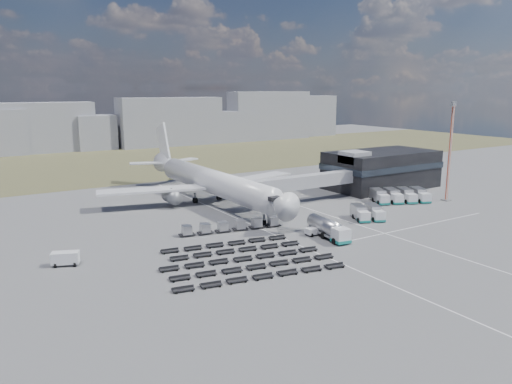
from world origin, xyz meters
TOP-DOWN VIEW (x-y plane):
  - ground at (0.00, 0.00)m, footprint 420.00×420.00m
  - grass_strip at (0.00, 110.00)m, footprint 420.00×90.00m
  - lane_markings at (9.77, 3.00)m, footprint 47.12×110.00m
  - terminal at (47.77, 23.96)m, footprint 30.40×16.40m
  - jet_bridge at (15.90, 20.42)m, footprint 30.30×3.80m
  - airliner at (0.00, 32.38)m, footprint 51.59×64.53m
  - skyline at (0.11, 151.99)m, footprint 309.51×20.46m
  - fuel_tanker at (5.18, -4.44)m, footprint 4.06×11.02m
  - pushback_tug at (4.00, -1.79)m, footprint 3.15×1.79m
  - utility_van at (-38.45, 5.84)m, footprint 4.43×3.24m
  - catering_truck at (11.63, 40.07)m, footprint 3.44×6.00m
  - service_trucks_near at (20.55, 1.21)m, footprint 7.66×8.21m
  - service_trucks_far at (38.88, 8.98)m, footprint 14.46×11.48m
  - uld_row at (-7.67, 8.61)m, footprint 20.16×5.33m
  - baggage_dollies at (-14.29, -6.95)m, footprint 28.73×22.06m
  - floodlight_mast at (49.53, 3.96)m, footprint 2.26×1.83m

SIDE VIEW (x-z plane):
  - ground at x=0.00m, z-range 0.00..0.00m
  - grass_strip at x=0.00m, z-range 0.00..0.01m
  - lane_markings at x=9.77m, z-range 0.00..0.01m
  - baggage_dollies at x=-14.29m, z-range 0.00..0.71m
  - pushback_tug at x=4.00m, z-range 0.00..1.43m
  - utility_van at x=-38.45m, z-range 0.00..2.18m
  - uld_row at x=-7.67m, z-range 0.18..2.01m
  - catering_truck at x=11.63m, z-range 0.03..2.62m
  - service_trucks_near at x=20.55m, z-range 0.11..2.76m
  - service_trucks_far at x=38.88m, z-range 0.12..2.95m
  - fuel_tanker at x=5.18m, z-range 0.00..3.48m
  - jet_bridge at x=15.90m, z-range 1.53..8.58m
  - terminal at x=47.77m, z-range -0.25..10.75m
  - airliner at x=0.00m, z-range -3.52..14.10m
  - skyline at x=0.11m, z-range -2.05..22.99m
  - floodlight_mast at x=49.53m, z-range 0.03..23.69m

